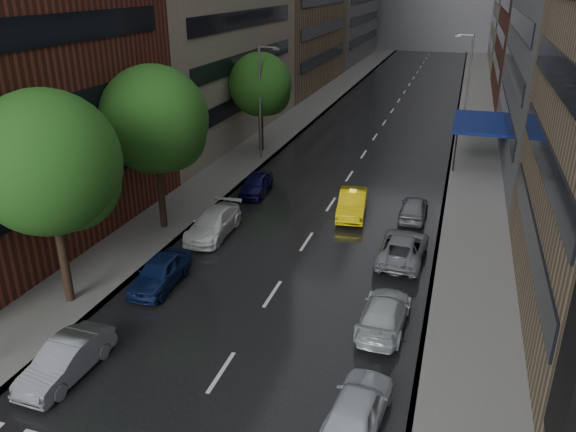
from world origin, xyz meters
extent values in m
cube|color=black|center=(0.00, 50.00, 0.01)|extent=(14.00, 140.00, 0.01)
cube|color=gray|center=(-9.00, 50.00, 0.07)|extent=(4.00, 140.00, 0.15)
cube|color=gray|center=(9.00, 50.00, 0.07)|extent=(4.00, 140.00, 0.15)
cube|color=#937A5B|center=(-15.00, 64.00, 11.00)|extent=(8.00, 28.00, 22.00)
cylinder|color=#382619|center=(-8.60, 6.54, 2.68)|extent=(0.40, 0.40, 5.36)
sphere|color=#1E5116|center=(-8.60, 6.54, 6.70)|extent=(6.12, 6.12, 6.12)
cylinder|color=#382619|center=(-8.60, 15.26, 2.63)|extent=(0.40, 0.40, 5.25)
sphere|color=#1E5116|center=(-8.60, 15.26, 6.57)|extent=(6.00, 6.00, 6.00)
cylinder|color=#382619|center=(-8.60, 32.30, 2.28)|extent=(0.40, 0.40, 4.57)
sphere|color=#1E5116|center=(-8.60, 32.30, 5.71)|extent=(5.22, 5.22, 5.22)
imported|color=yellow|center=(1.68, 20.61, 0.78)|extent=(2.17, 4.87, 1.55)
imported|color=slate|center=(-5.40, 2.15, 0.70)|extent=(1.62, 4.29, 1.40)
imported|color=#0F1D49|center=(-5.40, 9.16, 0.73)|extent=(1.88, 4.36, 1.46)
imported|color=white|center=(-5.40, 15.30, 0.73)|extent=(2.16, 5.08, 1.46)
imported|color=#0D0D3D|center=(-5.40, 22.41, 0.71)|extent=(2.00, 4.27, 1.41)
imported|color=silver|center=(5.40, 2.82, 0.74)|extent=(2.11, 4.45, 1.47)
imported|color=silver|center=(5.40, 8.86, 0.67)|extent=(2.04, 4.69, 1.34)
imported|color=gray|center=(5.40, 15.39, 0.70)|extent=(2.49, 5.10, 1.40)
imported|color=slate|center=(5.40, 21.24, 0.69)|extent=(1.64, 4.04, 1.37)
cylinder|color=gray|center=(-7.80, 30.00, 4.65)|extent=(0.18, 0.18, 9.00)
cube|color=gray|center=(-6.40, 30.00, 8.85)|extent=(0.50, 0.22, 0.16)
cylinder|color=gray|center=(7.80, 45.00, 4.65)|extent=(0.18, 0.18, 9.00)
cube|color=gray|center=(6.40, 45.00, 8.85)|extent=(0.50, 0.22, 0.16)
cube|color=navy|center=(9.00, 35.00, 3.15)|extent=(4.00, 8.00, 0.25)
cylinder|color=black|center=(7.40, 31.20, 1.65)|extent=(0.12, 0.12, 3.00)
cylinder|color=black|center=(7.40, 38.80, 1.65)|extent=(0.12, 0.12, 3.00)
camera|label=1|loc=(7.54, -11.68, 13.68)|focal=35.00mm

